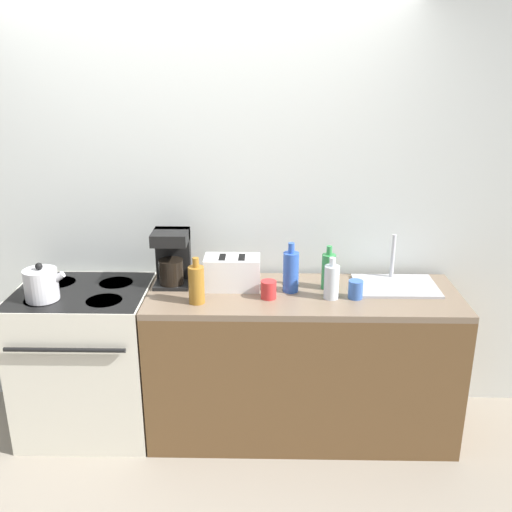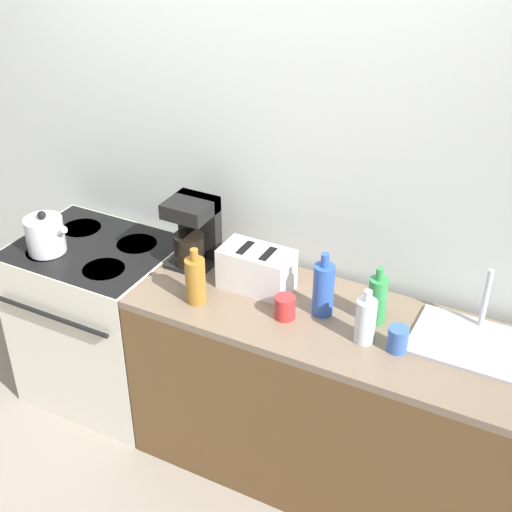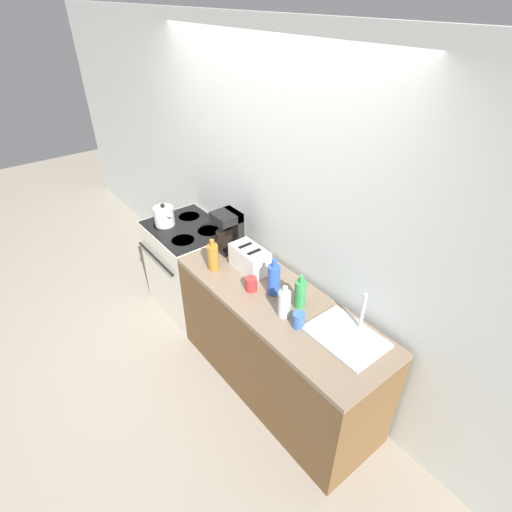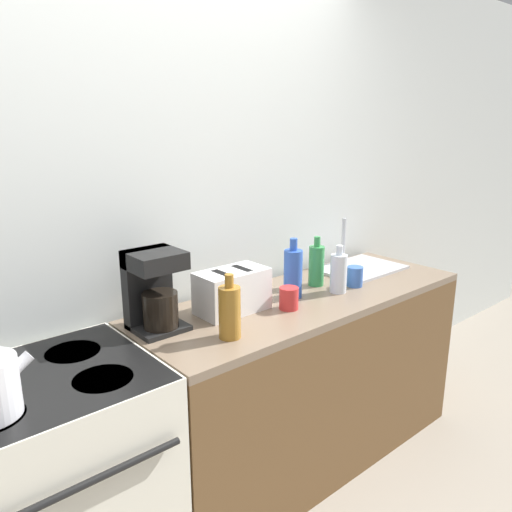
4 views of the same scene
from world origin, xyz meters
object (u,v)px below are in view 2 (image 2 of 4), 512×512
object	(u,v)px
bottle_amber	(195,280)
bottle_green	(377,299)
stove	(102,320)
bottle_blue	(323,289)
cup_blue	(398,339)
kettle	(45,235)
bottle_clear	(365,320)
coffee_maker	(194,230)
toaster	(256,269)
cup_red	(285,307)

from	to	relation	value
bottle_amber	bottle_green	bearing A→B (deg)	16.72
stove	bottle_blue	size ratio (longest dim) A/B	3.11
cup_blue	stove	bearing A→B (deg)	177.41
kettle	bottle_clear	bearing A→B (deg)	1.79
bottle_blue	bottle_amber	bearing A→B (deg)	-161.59
coffee_maker	bottle_blue	distance (m)	0.70
stove	bottle_clear	xyz separation A→B (m)	(1.43, -0.07, 0.54)
bottle_blue	cup_blue	bearing A→B (deg)	-14.61
bottle_blue	coffee_maker	bearing A→B (deg)	171.69
toaster	cup_red	xyz separation A→B (m)	(0.21, -0.15, -0.04)
stove	coffee_maker	distance (m)	0.81
bottle_blue	kettle	bearing A→B (deg)	-173.92
stove	toaster	size ratio (longest dim) A/B	2.83
cup_blue	cup_red	size ratio (longest dim) A/B	1.02
cup_blue	cup_red	xyz separation A→B (m)	(-0.48, -0.01, -0.00)
bottle_amber	cup_red	size ratio (longest dim) A/B	2.56
stove	bottle_blue	distance (m)	1.33
bottle_clear	cup_red	xyz separation A→B (m)	(-0.35, -0.01, -0.05)
kettle	toaster	xyz separation A→B (m)	(1.04, 0.19, 0.01)
bottle_clear	bottle_blue	bearing A→B (deg)	156.44
bottle_blue	toaster	bearing A→B (deg)	172.65
bottle_amber	cup_blue	distance (m)	0.88
coffee_maker	bottle_amber	distance (m)	0.33
bottle_green	stove	bearing A→B (deg)	-177.16
stove	bottle_green	bearing A→B (deg)	2.84
bottle_green	cup_red	world-z (taller)	bottle_green
coffee_maker	bottle_amber	bearing A→B (deg)	-57.48
cup_blue	bottle_clear	bearing A→B (deg)	-178.52
kettle	coffee_maker	size ratio (longest dim) A/B	0.70
kettle	toaster	bearing A→B (deg)	10.36
kettle	toaster	world-z (taller)	kettle
stove	toaster	bearing A→B (deg)	4.29
bottle_green	bottle_blue	bearing A→B (deg)	-167.43
stove	bottle_clear	distance (m)	1.53
coffee_maker	bottle_green	bearing A→B (deg)	-3.30
kettle	cup_red	distance (m)	1.25
kettle	bottle_green	xyz separation A→B (m)	(1.59, 0.20, 0.02)
toaster	cup_blue	size ratio (longest dim) A/B	3.08
coffee_maker	cup_blue	distance (m)	1.07
toaster	coffee_maker	size ratio (longest dim) A/B	0.97
coffee_maker	bottle_green	xyz separation A→B (m)	(0.91, -0.05, -0.06)
kettle	bottle_blue	bearing A→B (deg)	6.08
cup_red	bottle_amber	bearing A→B (deg)	-169.91
stove	cup_red	world-z (taller)	cup_red
stove	coffee_maker	size ratio (longest dim) A/B	2.74
toaster	bottle_green	xyz separation A→B (m)	(0.55, 0.01, 0.01)
coffee_maker	kettle	bearing A→B (deg)	-160.09
toaster	cup_red	bearing A→B (deg)	-34.81
bottle_clear	bottle_green	world-z (taller)	bottle_green
bottle_blue	cup_red	size ratio (longest dim) A/B	2.86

